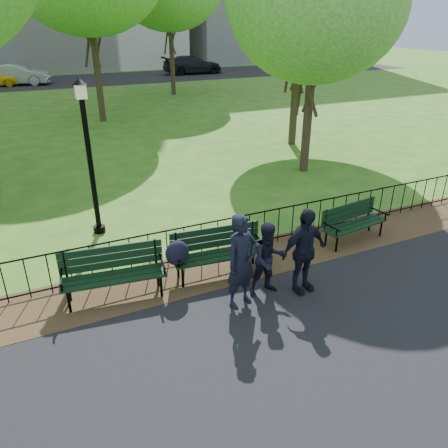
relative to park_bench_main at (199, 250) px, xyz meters
name	(u,v)px	position (x,y,z in m)	size (l,w,h in m)	color
ground	(270,299)	(0.97, -1.25, -0.70)	(120.00, 120.00, 0.00)	#2E681B
asphalt_path	(402,436)	(0.97, -4.65, -0.69)	(60.00, 9.20, 0.01)	black
dirt_strip	(235,263)	(0.97, 0.25, -0.68)	(60.00, 1.60, 0.01)	#3D2F19
far_street	(60,81)	(0.97, 33.75, -0.69)	(70.00, 9.00, 0.01)	black
iron_fence	(226,234)	(0.97, 0.75, -0.20)	(24.06, 0.06, 1.00)	black
park_bench_main	(199,250)	(0.00, 0.00, 0.00)	(2.17, 0.80, 1.10)	black
park_bench_left_a	(113,268)	(-1.71, 0.14, -0.06)	(2.02, 0.86, 1.11)	black
park_bench_right_a	(352,219)	(4.03, 0.08, -0.13)	(1.80, 0.75, 0.99)	black
lamppost	(89,154)	(-1.47, 3.13, 1.35)	(0.34, 0.34, 3.75)	black
tree_near_e	(317,6)	(6.08, 5.05, 4.56)	(5.44, 5.44, 7.58)	#2D2116
person_left	(241,262)	(0.38, -1.14, 0.23)	(0.67, 0.44, 1.84)	black
person_mid	(269,259)	(1.03, -1.02, 0.06)	(0.73, 0.38, 1.50)	black
person_right	(304,251)	(1.68, -1.24, 0.19)	(1.03, 0.42, 1.76)	black
sedan_silver	(18,74)	(-2.22, 32.81, 0.12)	(1.71, 4.90, 1.61)	#97999E
sedan_dark	(193,65)	(13.21, 34.01, 0.14)	(2.31, 5.67, 1.65)	black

